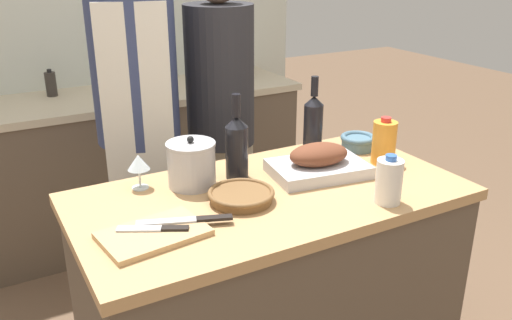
{
  "coord_description": "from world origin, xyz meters",
  "views": [
    {
      "loc": [
        -0.87,
        -1.45,
        1.68
      ],
      "look_at": [
        0.0,
        0.11,
        0.97
      ],
      "focal_mm": 38.0,
      "sensor_mm": 36.0,
      "label": 1
    }
  ],
  "objects": [
    {
      "name": "stock_pot",
      "position": [
        -0.21,
        0.18,
        0.97
      ],
      "size": [
        0.17,
        0.17,
        0.18
      ],
      "color": "#B7B7BC",
      "rests_on": "kitchen_island"
    },
    {
      "name": "back_wall",
      "position": [
        0.0,
        1.95,
        1.27
      ],
      "size": [
        2.48,
        0.1,
        2.55
      ],
      "color": "silver",
      "rests_on": "ground_plane"
    },
    {
      "name": "mixing_bowl",
      "position": [
        0.53,
        0.19,
        0.93
      ],
      "size": [
        0.15,
        0.15,
        0.06
      ],
      "color": "slate",
      "rests_on": "kitchen_island"
    },
    {
      "name": "wine_glass_left",
      "position": [
        -0.38,
        0.24,
        0.99
      ],
      "size": [
        0.08,
        0.08,
        0.12
      ],
      "color": "silver",
      "rests_on": "kitchen_island"
    },
    {
      "name": "roasting_pan",
      "position": [
        0.23,
        0.04,
        0.94
      ],
      "size": [
        0.38,
        0.28,
        0.12
      ],
      "color": "#BCBCC1",
      "rests_on": "kitchen_island"
    },
    {
      "name": "condiment_bottle_tall",
      "position": [
        0.05,
        1.48,
        0.96
      ],
      "size": [
        0.05,
        0.05,
        0.17
      ],
      "color": "#234C28",
      "rests_on": "back_counter"
    },
    {
      "name": "person_cook_guest",
      "position": [
        0.2,
        0.82,
        0.91
      ],
      "size": [
        0.32,
        0.32,
        1.63
      ],
      "rotation": [
        0.0,
        0.0,
        -0.05
      ],
      "color": "beige",
      "rests_on": "ground_plane"
    },
    {
      "name": "back_counter",
      "position": [
        0.0,
        1.6,
        0.44
      ],
      "size": [
        1.98,
        0.6,
        0.89
      ],
      "color": "brown",
      "rests_on": "ground_plane"
    },
    {
      "name": "wine_bottle_green",
      "position": [
        0.36,
        0.28,
        1.02
      ],
      "size": [
        0.08,
        0.08,
        0.31
      ],
      "color": "black",
      "rests_on": "kitchen_island"
    },
    {
      "name": "kitchen_island",
      "position": [
        0.0,
        0.0,
        0.45
      ],
      "size": [
        1.35,
        0.7,
        0.89
      ],
      "color": "brown",
      "rests_on": "ground_plane"
    },
    {
      "name": "cutting_board",
      "position": [
        -0.46,
        -0.1,
        0.9
      ],
      "size": [
        0.32,
        0.23,
        0.02
      ],
      "color": "tan",
      "rests_on": "kitchen_island"
    },
    {
      "name": "knife_chef",
      "position": [
        -0.34,
        -0.09,
        0.92
      ],
      "size": [
        0.28,
        0.13,
        0.01
      ],
      "color": "#B7B7BC",
      "rests_on": "cutting_board"
    },
    {
      "name": "milk_jug",
      "position": [
        0.29,
        -0.26,
        0.97
      ],
      "size": [
        0.09,
        0.09,
        0.17
      ],
      "color": "white",
      "rests_on": "kitchen_island"
    },
    {
      "name": "person_cook_aproned",
      "position": [
        -0.2,
        0.82,
        1.0
      ],
      "size": [
        0.37,
        0.4,
        1.8
      ],
      "rotation": [
        0.0,
        0.0,
        -0.29
      ],
      "color": "beige",
      "rests_on": "ground_plane"
    },
    {
      "name": "knife_paring",
      "position": [
        -0.45,
        -0.1,
        0.92
      ],
      "size": [
        0.2,
        0.12,
        0.01
      ],
      "color": "#B7B7BC",
      "rests_on": "cutting_board"
    },
    {
      "name": "wine_bottle_dark",
      "position": [
        -0.04,
        0.17,
        1.02
      ],
      "size": [
        0.08,
        0.08,
        0.31
      ],
      "color": "black",
      "rests_on": "kitchen_island"
    },
    {
      "name": "condiment_bottle_extra",
      "position": [
        -0.42,
        1.74,
        0.96
      ],
      "size": [
        0.06,
        0.06,
        0.15
      ],
      "color": "#332D28",
      "rests_on": "back_counter"
    },
    {
      "name": "stand_mixer",
      "position": [
        0.68,
        1.67,
        1.01
      ],
      "size": [
        0.18,
        0.14,
        0.31
      ],
      "color": "#333842",
      "rests_on": "back_counter"
    },
    {
      "name": "juice_jug",
      "position": [
        0.52,
        0.02,
        0.98
      ],
      "size": [
        0.09,
        0.09,
        0.18
      ],
      "color": "orange",
      "rests_on": "kitchen_island"
    },
    {
      "name": "wicker_basket",
      "position": [
        -0.13,
        -0.02,
        0.92
      ],
      "size": [
        0.22,
        0.22,
        0.04
      ],
      "color": "brown",
      "rests_on": "kitchen_island"
    }
  ]
}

